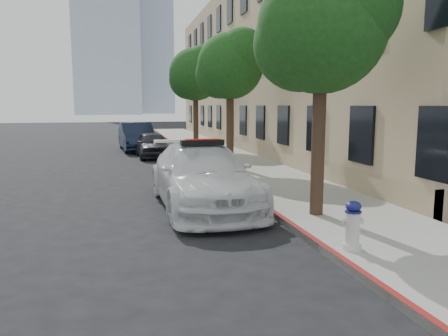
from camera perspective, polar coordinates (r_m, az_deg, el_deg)
The scene contains 13 objects.
ground at distance 11.35m, azimuth -6.00°, elevation -5.15°, with size 120.00×120.00×0.00m, color black.
sidewalk at distance 21.69m, azimuth -0.03°, elevation 1.49°, with size 3.20×50.00×0.15m, color gray.
curb_strip at distance 21.39m, azimuth -4.05°, elevation 1.37°, with size 0.12×50.00×0.15m, color maroon.
building at distance 28.14m, azimuth 8.95°, elevation 12.97°, with size 8.00×36.00×10.00m, color tan.
tower_left at distance 133.81m, azimuth -15.21°, elevation 19.74°, with size 18.00×14.00×60.00m, color #9EA8B7.
tower_right at distance 147.60m, azimuth -9.68°, elevation 15.64°, with size 14.00×14.00×44.00m, color #9EA8B7.
tree_near at distance 10.08m, azimuth 12.84°, elevation 17.50°, with size 2.92×2.82×5.62m.
tree_mid at distance 17.56m, azimuth 0.91°, elevation 13.26°, with size 2.77×2.64×5.43m.
tree_far at distance 25.38m, azimuth -3.68°, elevation 12.19°, with size 3.10×3.00×5.81m.
police_car at distance 11.21m, azimuth -2.83°, elevation -1.05°, with size 2.39×5.62×1.76m.
parked_car_mid at distance 22.35m, azimuth -9.34°, elevation 3.05°, with size 1.53×3.80×1.30m, color black.
parked_car_far at distance 25.82m, azimuth -11.34°, elevation 4.04°, with size 1.71×4.90×1.61m, color black.
fire_hydrant at distance 7.85m, azimuth 16.46°, elevation -7.26°, with size 0.36×0.33×0.85m.
Camera 1 is at (-1.41, -10.95, 2.61)m, focal length 35.00 mm.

